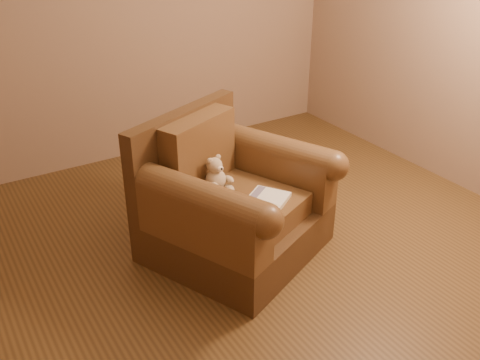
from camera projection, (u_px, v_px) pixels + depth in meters
floor at (258, 256)px, 3.61m from camera, size 4.00×4.00×0.00m
armchair at (230, 203)px, 3.54m from camera, size 1.32×1.29×0.92m
teddy_bear at (217, 177)px, 3.48m from camera, size 0.17×0.20×0.24m
guidebook at (263, 204)px, 3.32m from camera, size 0.45×0.41×0.03m
side_table at (272, 171)px, 4.16m from camera, size 0.35×0.35×0.49m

